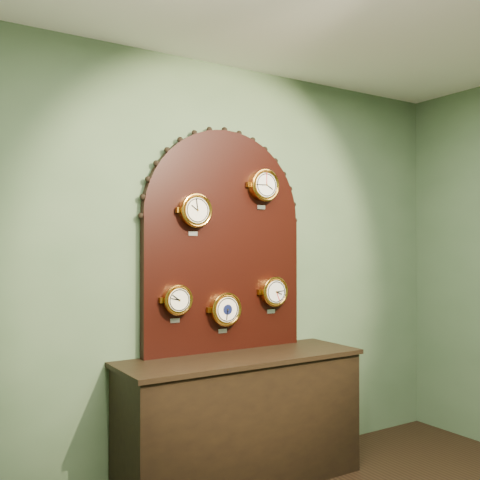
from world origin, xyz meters
TOP-DOWN VIEW (x-y plane):
  - wall_back at (0.00, 2.50)m, footprint 4.00×0.00m
  - shop_counter at (0.00, 2.23)m, footprint 1.60×0.50m
  - display_board at (0.00, 2.45)m, footprint 1.26×0.06m
  - roman_clock at (-0.26, 2.38)m, footprint 0.22×0.08m
  - arabic_clock at (0.28, 2.38)m, footprint 0.23×0.08m
  - hygrometer at (-0.39, 2.38)m, footprint 0.20×0.08m
  - barometer at (-0.03, 2.38)m, footprint 0.23×0.08m
  - tide_clock at (0.37, 2.38)m, footprint 0.21×0.08m

SIDE VIEW (x-z plane):
  - shop_counter at x=0.00m, z-range 0.00..0.80m
  - barometer at x=-0.03m, z-range 0.98..1.26m
  - hygrometer at x=-0.39m, z-range 1.07..1.32m
  - tide_clock at x=0.37m, z-range 1.09..1.35m
  - wall_back at x=0.00m, z-range -0.60..3.40m
  - display_board at x=0.00m, z-range 0.86..2.39m
  - roman_clock at x=-0.26m, z-range 1.63..1.91m
  - arabic_clock at x=0.28m, z-range 1.83..2.11m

